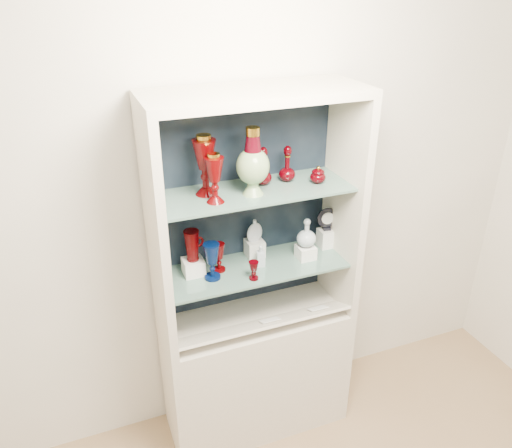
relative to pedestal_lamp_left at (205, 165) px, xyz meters
name	(u,v)px	position (x,y,z in m)	size (l,w,h in m)	color
wall_back	(240,188)	(0.22, 0.16, -0.21)	(3.50, 0.02, 2.80)	beige
cabinet_base	(256,370)	(0.22, -0.06, -1.24)	(1.00, 0.40, 0.75)	beige
cabinet_back_panel	(243,204)	(0.22, 0.13, -0.29)	(0.98, 0.02, 1.15)	black
cabinet_side_left	(156,237)	(-0.26, -0.06, -0.29)	(0.04, 0.40, 1.15)	beige
cabinet_side_right	(344,204)	(0.70, -0.06, -0.29)	(0.04, 0.40, 1.15)	beige
cabinet_top_cap	(256,94)	(0.22, -0.06, 0.31)	(1.00, 0.40, 0.04)	beige
shelf_lower	(255,267)	(0.22, -0.04, -0.57)	(0.92, 0.34, 0.01)	slate
shelf_upper	(254,191)	(0.22, -0.04, -0.15)	(0.92, 0.34, 0.01)	slate
label_ledge	(264,324)	(0.22, -0.17, -0.83)	(0.92, 0.18, 0.01)	beige
label_card_0	(318,308)	(0.53, -0.17, -0.82)	(0.10, 0.07, 0.00)	white
label_card_1	(270,320)	(0.26, -0.17, -0.82)	(0.10, 0.07, 0.00)	white
pedestal_lamp_left	(205,165)	(0.00, 0.00, 0.00)	(0.11, 0.11, 0.28)	#4E0001
pedestal_lamp_right	(215,178)	(0.01, -0.10, -0.03)	(0.09, 0.09, 0.23)	#4E0001
enamel_urn	(253,162)	(0.20, -0.08, 0.02)	(0.15, 0.15, 0.31)	#094D25
ruby_decanter_a	(263,164)	(0.29, 0.01, -0.03)	(0.08, 0.08, 0.21)	#3B0004
ruby_decanter_b	(287,163)	(0.41, 0.01, -0.04)	(0.08, 0.08, 0.19)	#3B0004
lidded_bowl	(318,174)	(0.54, -0.07, -0.10)	(0.08, 0.08, 0.09)	#3B0004
cobalt_goblet	(212,261)	(-0.01, -0.06, -0.47)	(0.08, 0.08, 0.19)	#051442
ruby_goblet_tall	(219,257)	(0.05, -0.01, -0.48)	(0.06, 0.06, 0.15)	#4E0001
ruby_goblet_small	(254,270)	(0.18, -0.14, -0.51)	(0.05, 0.05, 0.10)	#3B0004
riser_ruby_pitcher	(193,267)	(-0.08, 0.01, -0.52)	(0.10, 0.10, 0.08)	silver
ruby_pitcher	(192,246)	(-0.08, 0.01, -0.40)	(0.12, 0.08, 0.16)	#4E0001
clear_square_bottle	(261,256)	(0.26, -0.04, -0.50)	(0.04, 0.04, 0.12)	#9EADB8
riser_flat_flask	(255,248)	(0.26, 0.06, -0.52)	(0.09, 0.09, 0.09)	silver
flat_flask	(255,230)	(0.26, 0.06, -0.41)	(0.09, 0.04, 0.12)	silver
riser_clear_round_decanter	(306,252)	(0.50, -0.06, -0.53)	(0.09, 0.09, 0.07)	silver
clear_round_decanter	(307,233)	(0.50, -0.06, -0.42)	(0.10, 0.10, 0.15)	#9EADB8
riser_cameo_medallion	(326,238)	(0.66, 0.02, -0.51)	(0.08, 0.08, 0.10)	silver
cameo_medallion	(327,219)	(0.66, 0.02, -0.39)	(0.11, 0.04, 0.13)	black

